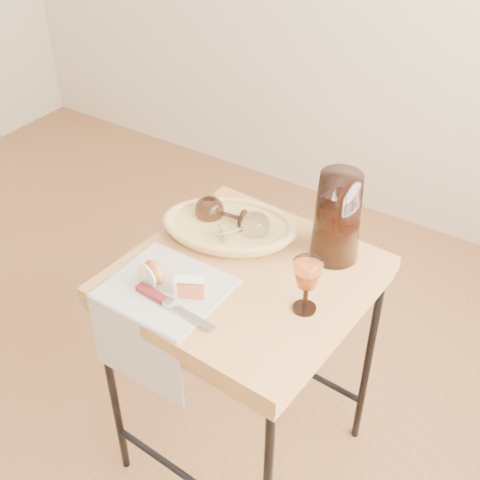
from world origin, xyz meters
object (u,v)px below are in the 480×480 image
Objects in this scene: tea_towel at (166,288)px; bread_basket at (229,229)px; side_table at (244,372)px; wine_goblet at (306,286)px; table_knife at (171,304)px; goblet_lying_b at (240,229)px; apple_half at (154,273)px; pitcher at (337,217)px; goblet_lying_a at (223,214)px.

tea_towel is 0.28m from bread_basket.
tea_towel is (-0.13, -0.16, 0.39)m from side_table.
table_knife is at bearing -147.19° from wine_goblet.
wine_goblet is at bearing -80.77° from goblet_lying_b.
bread_basket reaches higher than table_knife.
apple_half is at bearing -134.99° from side_table.
pitcher reaches higher than wine_goblet.
goblet_lying_b reaches higher than bread_basket.
apple_half is at bearing -164.55° from goblet_lying_b.
pitcher is at bearing 51.05° from tea_towel.
goblet_lying_a is at bearing 139.84° from side_table.
bread_basket is 0.06m from goblet_lying_b.
goblet_lying_b is (-0.07, 0.09, 0.44)m from side_table.
pitcher is at bearing 64.47° from table_knife.
apple_half is (-0.03, -0.00, 0.04)m from tea_towel.
side_table is at bearing -62.73° from bread_basket.
tea_towel reaches higher than side_table.
goblet_lying_a is 1.03× the size of goblet_lying_b.
side_table is 0.49m from goblet_lying_a.
pitcher is 0.24m from wine_goblet.
side_table is 0.58m from pitcher.
goblet_lying_a is at bearing 101.29° from goblet_lying_b.
goblet_lying_b is 0.27m from pitcher.
wine_goblet is 2.04× the size of apple_half.
pitcher is 1.96× the size of wine_goblet.
bread_basket is at bearing 103.04° from table_knife.
table_knife is (-0.07, -0.21, 0.41)m from side_table.
goblet_lying_b is at bearing 84.85° from apple_half.
side_table is 10.57× the size of apple_half.
apple_half is at bearing -118.34° from bread_basket.
wine_goblet reaches higher than side_table.
goblet_lying_a is at bearing -168.98° from pitcher.
bread_basket is 0.05m from goblet_lying_a.
goblet_lying_a reaches higher than apple_half.
tea_towel is at bearing -157.82° from goblet_lying_b.
goblet_lying_a reaches higher than side_table.
side_table is 0.51m from wine_goblet.
goblet_lying_b is at bearing 154.31° from wine_goblet.
table_knife is (-0.00, -0.31, -0.04)m from goblet_lying_b.
tea_towel is 0.08m from table_knife.
table_knife is (0.06, -0.05, 0.01)m from tea_towel.
bread_basket is at bearing 145.67° from goblet_lying_a.
tea_towel is 0.86× the size of bread_basket.
tea_towel is 0.30m from goblet_lying_a.
pitcher reaches higher than side_table.
bread_basket is 0.32m from pitcher.
goblet_lying_a is 0.92× the size of wine_goblet.
goblet_lying_b is 0.31m from wine_goblet.
apple_half is at bearing -133.07° from pitcher.
wine_goblet is (0.33, 0.13, 0.07)m from tea_towel.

